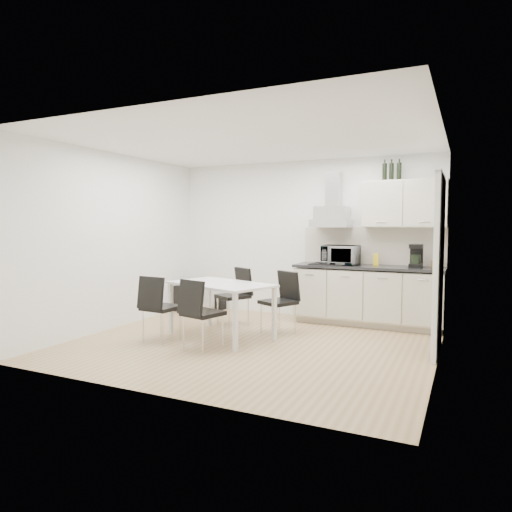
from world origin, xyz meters
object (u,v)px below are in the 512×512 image
at_px(chair_near_left, 161,308).
at_px(guitar_amp, 186,297).
at_px(chair_far_left, 233,297).
at_px(chair_far_right, 278,303).
at_px(chair_near_right, 203,314).
at_px(kitchenette, 371,271).
at_px(floor_speaker, 220,302).
at_px(dining_table, 221,289).

xyz_separation_m(chair_near_left, guitar_amp, (-0.99, 2.07, -0.21)).
height_order(chair_far_left, chair_near_left, same).
height_order(chair_far_right, chair_near_right, same).
bearing_deg(chair_near_left, chair_near_right, -2.89).
distance_m(kitchenette, floor_speaker, 2.83).
xyz_separation_m(dining_table, chair_near_right, (0.10, -0.62, -0.23)).
bearing_deg(floor_speaker, chair_far_right, -21.50).
height_order(chair_far_left, chair_far_right, same).
bearing_deg(kitchenette, chair_near_right, -125.60).
relative_size(dining_table, chair_near_left, 1.83).
height_order(dining_table, chair_near_left, chair_near_left).
height_order(chair_far_left, floor_speaker, chair_far_left).
relative_size(chair_near_left, guitar_amp, 1.53).
bearing_deg(floor_speaker, kitchenette, 12.69).
distance_m(chair_far_left, floor_speaker, 1.39).
xyz_separation_m(dining_table, chair_near_left, (-0.60, -0.52, -0.23)).
bearing_deg(chair_far_right, chair_near_left, 66.74).
xyz_separation_m(chair_far_left, guitar_amp, (-1.40, 0.83, -0.21)).
bearing_deg(kitchenette, guitar_amp, -178.53).
xyz_separation_m(chair_near_right, floor_speaker, (-1.12, 2.41, -0.30)).
distance_m(chair_near_left, guitar_amp, 2.30).
bearing_deg(floor_speaker, chair_near_right, -48.91).
bearing_deg(chair_near_left, dining_table, 45.86).
bearing_deg(chair_near_left, kitchenette, 47.99).
bearing_deg(kitchenette, chair_far_left, -154.37).
height_order(chair_near_right, guitar_amp, chair_near_right).
height_order(chair_near_left, guitar_amp, chair_near_left).
distance_m(guitar_amp, floor_speaker, 0.63).
bearing_deg(chair_near_right, guitar_amp, 142.67).
distance_m(chair_near_left, floor_speaker, 2.37).
distance_m(kitchenette, chair_far_right, 1.60).
xyz_separation_m(chair_far_right, floor_speaker, (-1.66, 1.28, -0.30)).
distance_m(chair_far_right, guitar_amp, 2.47).
height_order(chair_near_left, floor_speaker, chair_near_left).
bearing_deg(floor_speaker, chair_far_left, -36.28).
distance_m(chair_near_right, guitar_amp, 2.76).
bearing_deg(chair_near_left, guitar_amp, 120.73).
bearing_deg(chair_far_right, kitchenette, -107.08).
xyz_separation_m(chair_near_right, guitar_amp, (-1.70, 2.16, -0.21)).
bearing_deg(chair_near_right, floor_speaker, 129.55).
distance_m(dining_table, chair_near_right, 0.67).
bearing_deg(kitchenette, chair_far_right, -133.90).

